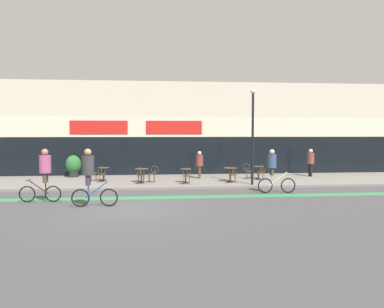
# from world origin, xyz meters

# --- Properties ---
(ground_plane) EXTENTS (120.00, 120.00, 0.00)m
(ground_plane) POSITION_xyz_m (0.00, 0.00, 0.00)
(ground_plane) COLOR #424244
(sidewalk_slab) EXTENTS (40.00, 5.50, 0.12)m
(sidewalk_slab) POSITION_xyz_m (0.00, 7.25, 0.06)
(sidewalk_slab) COLOR slate
(sidewalk_slab) RESTS_ON ground
(storefront_facade) EXTENTS (40.00, 4.06, 6.03)m
(storefront_facade) POSITION_xyz_m (0.00, 11.97, 3.00)
(storefront_facade) COLOR beige
(storefront_facade) RESTS_ON ground
(bike_lane_stripe) EXTENTS (36.00, 0.70, 0.01)m
(bike_lane_stripe) POSITION_xyz_m (0.00, 2.25, 0.00)
(bike_lane_stripe) COLOR #2D844C
(bike_lane_stripe) RESTS_ON ground
(bistro_table_0) EXTENTS (0.64, 0.64, 0.74)m
(bistro_table_0) POSITION_xyz_m (-1.74, 7.26, 0.64)
(bistro_table_0) COLOR black
(bistro_table_0) RESTS_ON sidewalk_slab
(bistro_table_1) EXTENTS (0.72, 0.72, 0.75)m
(bistro_table_1) POSITION_xyz_m (0.40, 6.34, 0.66)
(bistro_table_1) COLOR black
(bistro_table_1) RESTS_ON sidewalk_slab
(bistro_table_2) EXTENTS (0.61, 0.61, 0.75)m
(bistro_table_2) POSITION_xyz_m (2.76, 5.99, 0.65)
(bistro_table_2) COLOR black
(bistro_table_2) RESTS_ON sidewalk_slab
(bistro_table_3) EXTENTS (0.78, 0.78, 0.76)m
(bistro_table_3) POSITION_xyz_m (5.23, 6.23, 0.67)
(bistro_table_3) COLOR black
(bistro_table_3) RESTS_ON sidewalk_slab
(bistro_table_4) EXTENTS (0.60, 0.60, 0.73)m
(bistro_table_4) POSITION_xyz_m (7.09, 7.30, 0.63)
(bistro_table_4) COLOR black
(bistro_table_4) RESTS_ON sidewalk_slab
(cafe_chair_0_near) EXTENTS (0.44, 0.59, 0.90)m
(cafe_chair_0_near) POSITION_xyz_m (-1.73, 6.64, 0.64)
(cafe_chair_0_near) COLOR #4C3823
(cafe_chair_0_near) RESTS_ON sidewalk_slab
(cafe_chair_0_side) EXTENTS (0.58, 0.41, 0.90)m
(cafe_chair_0_side) POSITION_xyz_m (-2.37, 7.26, 0.64)
(cafe_chair_0_side) COLOR #4C3823
(cafe_chair_0_side) RESTS_ON sidewalk_slab
(cafe_chair_1_near) EXTENTS (0.43, 0.59, 0.90)m
(cafe_chair_1_near) POSITION_xyz_m (0.39, 5.72, 0.64)
(cafe_chair_1_near) COLOR #4C3823
(cafe_chair_1_near) RESTS_ON sidewalk_slab
(cafe_chair_1_side) EXTENTS (0.60, 0.45, 0.90)m
(cafe_chair_1_side) POSITION_xyz_m (1.02, 6.33, 0.64)
(cafe_chair_1_side) COLOR #4C3823
(cafe_chair_1_side) RESTS_ON sidewalk_slab
(cafe_chair_2_near) EXTENTS (0.43, 0.59, 0.90)m
(cafe_chair_2_near) POSITION_xyz_m (2.75, 5.37, 0.64)
(cafe_chair_2_near) COLOR #4C3823
(cafe_chair_2_near) RESTS_ON sidewalk_slab
(cafe_chair_3_near) EXTENTS (0.41, 0.58, 0.90)m
(cafe_chair_3_near) POSITION_xyz_m (5.23, 5.60, 0.64)
(cafe_chair_3_near) COLOR #4C3823
(cafe_chair_3_near) RESTS_ON sidewalk_slab
(cafe_chair_4_near) EXTENTS (0.40, 0.58, 0.90)m
(cafe_chair_4_near) POSITION_xyz_m (7.09, 6.67, 0.64)
(cafe_chair_4_near) COLOR #4C3823
(cafe_chair_4_near) RESTS_ON sidewalk_slab
(cafe_chair_4_side) EXTENTS (0.58, 0.42, 0.90)m
(cafe_chair_4_side) POSITION_xyz_m (6.46, 7.29, 0.64)
(cafe_chair_4_side) COLOR #4C3823
(cafe_chair_4_side) RESTS_ON sidewalk_slab
(planter_pot) EXTENTS (0.90, 0.90, 1.31)m
(planter_pot) POSITION_xyz_m (-3.77, 9.22, 0.82)
(planter_pot) COLOR #232326
(planter_pot) RESTS_ON sidewalk_slab
(lamp_post) EXTENTS (0.26, 0.26, 4.90)m
(lamp_post) POSITION_xyz_m (6.12, 4.96, 2.97)
(lamp_post) COLOR black
(lamp_post) RESTS_ON sidewalk_slab
(cyclist_0) EXTENTS (1.78, 0.48, 2.03)m
(cyclist_0) POSITION_xyz_m (6.58, 2.96, 1.13)
(cyclist_0) COLOR black
(cyclist_0) RESTS_ON ground
(cyclist_1) EXTENTS (1.74, 0.48, 2.20)m
(cyclist_1) POSITION_xyz_m (-1.34, 0.53, 1.30)
(cyclist_1) COLOR black
(cyclist_1) RESTS_ON ground
(cyclist_2) EXTENTS (1.68, 0.50, 2.16)m
(cyclist_2) POSITION_xyz_m (-3.32, 1.70, 1.28)
(cyclist_2) COLOR black
(cyclist_2) RESTS_ON ground
(pedestrian_near_end) EXTENTS (0.46, 0.46, 1.60)m
(pedestrian_near_end) POSITION_xyz_m (3.71, 7.78, 1.07)
(pedestrian_near_end) COLOR #4C3D2D
(pedestrian_near_end) RESTS_ON sidewalk_slab
(pedestrian_far_end) EXTENTS (0.48, 0.48, 1.67)m
(pedestrian_far_end) POSITION_xyz_m (10.59, 8.15, 1.11)
(pedestrian_far_end) COLOR black
(pedestrian_far_end) RESTS_ON sidewalk_slab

